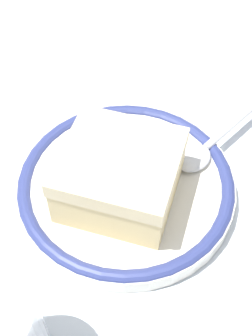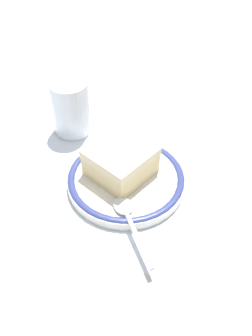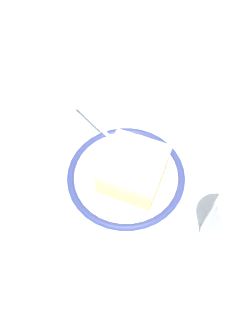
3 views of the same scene
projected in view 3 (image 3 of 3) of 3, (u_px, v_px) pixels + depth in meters
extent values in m
plane|color=#B7B2A8|center=(126.00, 183.00, 0.49)|extent=(2.40, 2.40, 0.00)
cube|color=silver|center=(126.00, 183.00, 0.49)|extent=(0.56, 0.32, 0.00)
cylinder|color=silver|center=(126.00, 177.00, 0.48)|extent=(0.19, 0.19, 0.02)
torus|color=navy|center=(126.00, 176.00, 0.48)|extent=(0.19, 0.19, 0.01)
cube|color=beige|center=(134.00, 174.00, 0.46)|extent=(0.12, 0.12, 0.04)
cube|color=beige|center=(134.00, 165.00, 0.44)|extent=(0.12, 0.12, 0.01)
ellipsoid|color=silver|center=(115.00, 142.00, 0.51)|extent=(0.04, 0.05, 0.01)
cylinder|color=silver|center=(91.00, 120.00, 0.53)|extent=(0.06, 0.08, 0.01)
cylinder|color=silver|center=(234.00, 222.00, 0.40)|extent=(0.07, 0.07, 0.10)
cylinder|color=brown|center=(229.00, 228.00, 0.42)|extent=(0.06, 0.06, 0.06)
cube|color=white|center=(32.00, 154.00, 0.51)|extent=(0.15, 0.15, 0.00)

